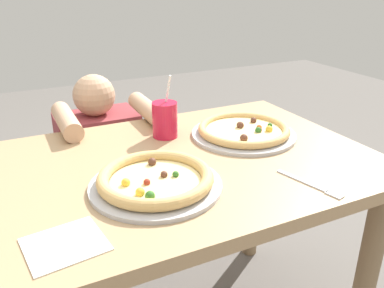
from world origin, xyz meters
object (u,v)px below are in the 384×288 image
pizza_far (244,131)px  pizza_near (156,180)px  fork (312,185)px  diner_seated (103,177)px  drink_cup_colored (165,120)px

pizza_far → pizza_near: bearing=-153.1°
fork → diner_seated: 1.06m
drink_cup_colored → fork: bearing=-66.5°
pizza_far → drink_cup_colored: drink_cup_colored is taller
pizza_far → drink_cup_colored: 0.28m
fork → diner_seated: (-0.36, 0.93, -0.34)m
diner_seated → fork: bearing=-68.9°
pizza_near → pizza_far: (0.41, 0.21, -0.00)m
drink_cup_colored → diner_seated: drink_cup_colored is taller
pizza_near → fork: 0.42m
pizza_near → drink_cup_colored: size_ratio=1.64×
pizza_near → drink_cup_colored: (0.16, 0.32, 0.04)m
drink_cup_colored → pizza_near: bearing=-116.5°
pizza_far → diner_seated: 0.76m
pizza_near → diner_seated: size_ratio=0.40×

